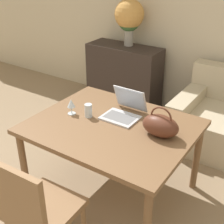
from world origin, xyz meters
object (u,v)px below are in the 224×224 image
object	(u,v)px
chair	(36,208)
drinking_glass	(88,111)
laptop	(125,109)
flower_vase	(129,17)
handbag	(160,125)
wine_glass	(71,104)

from	to	relation	value
chair	drinking_glass	world-z (taller)	chair
laptop	flower_vase	xyz separation A→B (m)	(-0.84, 1.45, 0.46)
laptop	handbag	world-z (taller)	handbag
laptop	flower_vase	size ratio (longest dim) A/B	0.56
flower_vase	drinking_glass	bearing A→B (deg)	-70.35
handbag	flower_vase	world-z (taller)	flower_vase
wine_glass	handbag	bearing A→B (deg)	7.49
chair	wine_glass	bearing A→B (deg)	112.52
chair	drinking_glass	distance (m)	0.96
wine_glass	flower_vase	distance (m)	1.80
handbag	chair	bearing A→B (deg)	-114.00
chair	handbag	xyz separation A→B (m)	(0.42, 0.95, 0.31)
laptop	drinking_glass	distance (m)	0.32
chair	flower_vase	distance (m)	2.77
chair	wine_glass	world-z (taller)	chair
chair	handbag	distance (m)	1.08
wine_glass	flower_vase	world-z (taller)	flower_vase
laptop	drinking_glass	size ratio (longest dim) A/B	2.79
wine_glass	handbag	xyz separation A→B (m)	(0.81, 0.11, -0.01)
flower_vase	chair	bearing A→B (deg)	-72.10
drinking_glass	flower_vase	xyz separation A→B (m)	(-0.59, 1.65, 0.47)
laptop	flower_vase	bearing A→B (deg)	120.02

